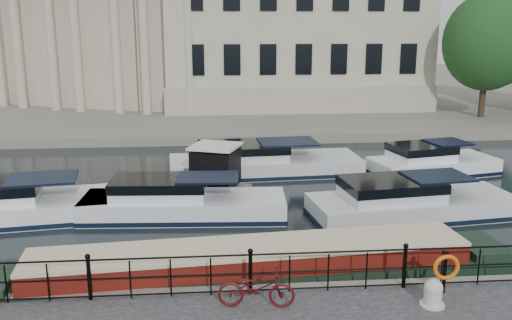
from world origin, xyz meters
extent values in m
plane|color=black|center=(0.00, 0.00, 0.00)|extent=(160.00, 160.00, 0.00)
cube|color=#6B665B|center=(0.00, 39.00, 0.28)|extent=(120.00, 42.00, 0.55)
cylinder|color=black|center=(-4.00, -2.25, 1.10)|extent=(0.10, 0.10, 1.10)
sphere|color=black|center=(-4.00, -2.25, 1.70)|extent=(0.14, 0.14, 0.14)
cylinder|color=black|center=(0.00, -2.25, 1.10)|extent=(0.10, 0.10, 1.10)
sphere|color=black|center=(0.00, -2.25, 1.70)|extent=(0.14, 0.14, 0.14)
cylinder|color=black|center=(4.00, -2.25, 1.10)|extent=(0.10, 0.10, 1.10)
sphere|color=black|center=(4.00, -2.25, 1.70)|extent=(0.14, 0.14, 0.14)
cylinder|color=black|center=(0.00, -2.25, 1.60)|extent=(24.00, 0.05, 0.05)
cylinder|color=black|center=(0.00, -2.25, 1.10)|extent=(24.00, 0.04, 0.04)
cylinder|color=black|center=(0.00, -2.25, 0.63)|extent=(24.00, 0.04, 0.04)
cube|color=#ADA38C|center=(6.00, 33.00, 7.55)|extent=(20.00, 14.00, 14.00)
cube|color=#9E937F|center=(6.00, 33.00, 1.55)|extent=(20.30, 14.30, 2.00)
cube|color=#ADA38C|center=(-3.33, 29.02, 6.05)|extent=(5.73, 4.06, 11.00)
cylinder|color=#ADA38C|center=(-2.28, 26.16, 5.45)|extent=(0.70, 0.70, 9.80)
cylinder|color=#ADA38C|center=(-5.49, 26.87, 5.45)|extent=(0.70, 0.70, 9.80)
cube|color=#ADA38C|center=(-8.29, 30.44, 6.05)|extent=(5.90, 4.56, 11.00)
cylinder|color=#ADA38C|center=(-7.59, 27.47, 5.45)|extent=(0.70, 0.70, 9.80)
cylinder|color=#ADA38C|center=(-10.69, 28.56, 5.45)|extent=(0.70, 0.70, 9.80)
cube|color=#ADA38C|center=(-13.04, 32.44, 6.05)|extent=(5.99, 4.99, 11.00)
cylinder|color=#ADA38C|center=(-12.70, 29.41, 5.45)|extent=(0.70, 0.70, 9.80)
cylinder|color=#ADA38C|center=(-15.65, 30.87, 5.45)|extent=(0.70, 0.70, 9.80)
cube|color=#ADA38C|center=(-17.52, 35.00, 6.05)|extent=(5.99, 5.36, 11.00)
imported|color=#4B0D11|center=(0.09, -2.96, 1.04)|extent=(1.94, 0.88, 0.98)
cylinder|color=#B5B4B0|center=(4.38, -3.26, 0.78)|extent=(0.44, 0.44, 0.46)
sphere|color=#B5B4B0|center=(4.38, -3.26, 1.01)|extent=(0.46, 0.46, 0.46)
cylinder|color=#B5B4B0|center=(4.38, -3.26, 0.57)|extent=(0.61, 0.61, 0.04)
cylinder|color=black|center=(4.92, -2.62, 1.09)|extent=(0.09, 0.09, 1.09)
cube|color=black|center=(4.92, -2.62, 1.64)|extent=(0.11, 0.11, 0.07)
torus|color=#D75B0B|center=(4.92, -2.70, 1.28)|extent=(0.69, 0.11, 0.69)
cube|color=black|center=(0.14, -0.67, 0.10)|extent=(15.54, 3.42, 0.93)
cube|color=#57130C|center=(0.14, -0.67, 0.75)|extent=(12.44, 2.84, 0.72)
cube|color=beige|center=(0.14, -0.67, 1.15)|extent=(12.45, 2.90, 0.10)
cube|color=#6B665B|center=(-0.71, 8.47, 0.05)|extent=(3.27, 3.01, 0.22)
cube|color=black|center=(-0.71, 8.47, 1.10)|extent=(2.28, 2.28, 1.59)
cube|color=silver|center=(-0.71, 8.47, 2.05)|extent=(2.51, 2.51, 0.11)
cube|color=white|center=(-8.26, 5.55, 0.20)|extent=(8.72, 4.01, 1.20)
cube|color=black|center=(-8.26, 5.55, 0.12)|extent=(8.81, 4.05, 0.18)
cube|color=black|center=(-7.26, 5.69, 1.55)|extent=(2.78, 2.34, 0.08)
cube|color=white|center=(-1.98, 5.32, 0.20)|extent=(7.82, 2.90, 1.20)
cube|color=black|center=(-1.98, 5.32, 0.12)|extent=(7.90, 2.92, 0.18)
cube|color=white|center=(-2.90, 5.38, 1.05)|extent=(3.57, 2.21, 0.90)
cube|color=black|center=(-1.06, 5.27, 1.55)|extent=(2.40, 1.85, 0.08)
cube|color=silver|center=(6.73, 4.60, 0.20)|extent=(8.10, 3.72, 1.20)
cube|color=black|center=(6.73, 4.60, 0.12)|extent=(8.18, 3.76, 0.18)
cube|color=silver|center=(5.80, 4.48, 1.05)|extent=(3.78, 2.68, 0.90)
cube|color=black|center=(7.66, 4.72, 1.55)|extent=(2.57, 2.20, 0.08)
cube|color=silver|center=(1.75, 11.39, 0.20)|extent=(9.41, 3.66, 1.20)
cube|color=black|center=(1.75, 11.39, 0.12)|extent=(9.50, 3.70, 0.18)
cube|color=silver|center=(0.64, 11.32, 1.05)|extent=(4.31, 2.78, 0.90)
cube|color=black|center=(2.85, 11.47, 1.55)|extent=(2.90, 2.32, 0.08)
cube|color=white|center=(9.89, 10.54, 0.20)|extent=(6.47, 3.81, 1.20)
cube|color=black|center=(9.89, 10.54, 0.12)|extent=(6.54, 3.85, 0.18)
cube|color=white|center=(9.18, 10.38, 1.05)|extent=(3.12, 2.64, 0.90)
cube|color=black|center=(10.60, 10.70, 1.55)|extent=(2.16, 2.14, 0.08)
cylinder|color=black|center=(18.57, 23.56, 1.97)|extent=(0.44, 0.44, 2.85)
ellipsoid|color=#133D14|center=(18.57, 23.56, 5.84)|extent=(6.18, 6.18, 6.83)
sphere|color=#133D14|center=(19.17, 23.16, 5.02)|extent=(4.56, 4.56, 4.56)
camera|label=1|loc=(-0.98, -15.52, 7.33)|focal=40.00mm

